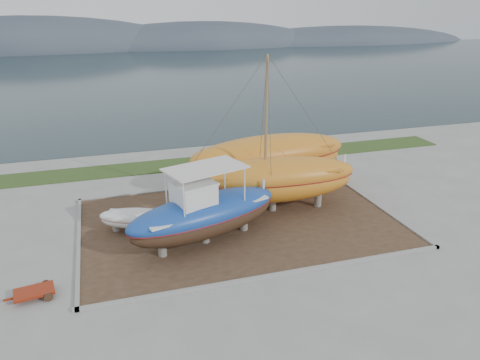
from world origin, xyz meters
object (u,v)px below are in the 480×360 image
object	(u,v)px
blue_caique	(204,206)
orange_sailboat	(274,137)
white_dinghy	(137,221)
orange_bare_hull	(269,164)
red_trailer	(35,294)

from	to	relation	value
blue_caique	orange_sailboat	bearing A→B (deg)	11.62
blue_caique	orange_sailboat	xyz separation A→B (m)	(4.96, 2.80, 2.62)
white_dinghy	orange_sailboat	xyz separation A→B (m)	(8.35, 0.41, 4.12)
white_dinghy	orange_bare_hull	world-z (taller)	orange_bare_hull
orange_sailboat	white_dinghy	bearing A→B (deg)	-171.73
orange_bare_hull	white_dinghy	bearing A→B (deg)	-163.09
orange_sailboat	orange_bare_hull	xyz separation A→B (m)	(1.02, 3.40, -2.90)
white_dinghy	red_trailer	world-z (taller)	white_dinghy
white_dinghy	orange_sailboat	distance (m)	9.32
orange_sailboat	blue_caique	bearing A→B (deg)	-145.13
orange_sailboat	orange_bare_hull	bearing A→B (deg)	78.85
orange_sailboat	red_trailer	distance (m)	15.15
blue_caique	white_dinghy	size ratio (longest dim) A/B	2.09
white_dinghy	red_trailer	distance (m)	7.13
blue_caique	red_trailer	xyz separation A→B (m)	(-8.39, -2.65, -2.02)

